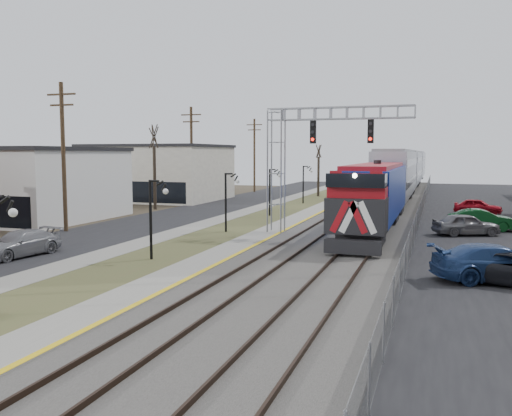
% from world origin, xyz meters
% --- Properties ---
extents(street_west, '(7.00, 120.00, 0.04)m').
position_xyz_m(street_west, '(-11.50, 35.00, 0.02)').
color(street_west, black).
rests_on(street_west, ground).
extents(sidewalk, '(2.00, 120.00, 0.08)m').
position_xyz_m(sidewalk, '(-7.00, 35.00, 0.04)').
color(sidewalk, gray).
rests_on(sidewalk, ground).
extents(grass_median, '(4.00, 120.00, 0.06)m').
position_xyz_m(grass_median, '(-4.00, 35.00, 0.03)').
color(grass_median, '#4B512B').
rests_on(grass_median, ground).
extents(platform, '(2.00, 120.00, 0.24)m').
position_xyz_m(platform, '(-1.00, 35.00, 0.12)').
color(platform, gray).
rests_on(platform, ground).
extents(ballast_bed, '(8.00, 120.00, 0.20)m').
position_xyz_m(ballast_bed, '(4.00, 35.00, 0.10)').
color(ballast_bed, '#595651').
rests_on(ballast_bed, ground).
extents(platform_edge, '(0.24, 120.00, 0.01)m').
position_xyz_m(platform_edge, '(-0.12, 35.00, 0.24)').
color(platform_edge, gold).
rests_on(platform_edge, platform).
extents(track_near, '(1.58, 120.00, 0.15)m').
position_xyz_m(track_near, '(2.00, 35.00, 0.28)').
color(track_near, '#2D2119').
rests_on(track_near, ballast_bed).
extents(track_far, '(1.58, 120.00, 0.15)m').
position_xyz_m(track_far, '(5.50, 35.00, 0.28)').
color(track_far, '#2D2119').
rests_on(track_far, ballast_bed).
extents(train, '(3.00, 85.85, 5.33)m').
position_xyz_m(train, '(5.50, 65.45, 2.92)').
color(train, navy).
rests_on(train, ground).
extents(signal_gantry, '(9.00, 1.07, 8.15)m').
position_xyz_m(signal_gantry, '(1.22, 27.99, 5.59)').
color(signal_gantry, gray).
rests_on(signal_gantry, ground).
extents(lampposts, '(0.14, 62.14, 4.00)m').
position_xyz_m(lampposts, '(-4.00, 18.29, 2.00)').
color(lampposts, black).
rests_on(lampposts, ground).
extents(utility_poles, '(0.28, 80.28, 10.00)m').
position_xyz_m(utility_poles, '(-14.50, 25.00, 5.00)').
color(utility_poles, '#4C3823').
rests_on(utility_poles, ground).
extents(fence, '(0.04, 120.00, 1.60)m').
position_xyz_m(fence, '(8.20, 35.00, 0.80)').
color(fence, gray).
rests_on(fence, ground).
extents(bare_trees, '(12.30, 42.30, 5.95)m').
position_xyz_m(bare_trees, '(-12.66, 38.91, 2.70)').
color(bare_trees, '#382D23').
rests_on(bare_trees, ground).
extents(car_lot_d, '(5.67, 3.84, 1.53)m').
position_xyz_m(car_lot_d, '(11.78, 18.48, 0.76)').
color(car_lot_d, navy).
rests_on(car_lot_d, ground).
extents(car_lot_e, '(4.48, 3.14, 1.42)m').
position_xyz_m(car_lot_e, '(11.21, 31.61, 0.71)').
color(car_lot_e, slate).
rests_on(car_lot_e, ground).
extents(car_lot_f, '(4.46, 1.85, 1.44)m').
position_xyz_m(car_lot_f, '(12.33, 34.38, 0.72)').
color(car_lot_f, '#0C4019').
rests_on(car_lot_f, ground).
extents(car_street_b, '(2.46, 4.74, 1.31)m').
position_xyz_m(car_street_b, '(-10.83, 16.63, 0.66)').
color(car_street_b, gray).
rests_on(car_street_b, ground).
extents(car_lot_g, '(4.09, 1.89, 1.36)m').
position_xyz_m(car_lot_g, '(12.78, 45.04, 0.68)').
color(car_lot_g, '#A90D1A').
rests_on(car_lot_g, ground).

